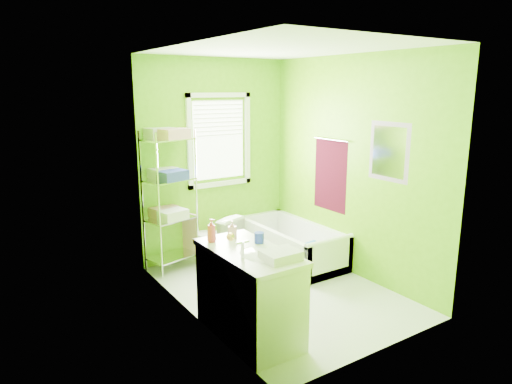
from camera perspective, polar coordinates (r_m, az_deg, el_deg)
ground at (r=5.24m, az=2.87°, el=-12.16°), size 2.90×2.90×0.00m
room_envelope at (r=4.80m, az=3.08°, el=4.82°), size 2.14×2.94×2.62m
window at (r=6.01m, az=-4.62°, el=7.08°), size 0.92×0.05×1.22m
door at (r=3.56m, az=-1.06°, el=-7.13°), size 0.09×0.80×2.00m
right_wall_decor at (r=5.49m, az=11.94°, el=3.19°), size 0.04×1.48×1.17m
bathtub at (r=6.04m, az=4.61°, el=-7.08°), size 0.72×1.54×0.50m
toilet at (r=5.81m, az=-5.11°, el=-6.01°), size 0.58×0.76×0.68m
vanity at (r=4.19m, az=-0.79°, el=-12.22°), size 0.56×1.09×1.04m
wire_shelf_unit at (r=5.62m, az=-10.74°, el=0.93°), size 0.65×0.54×1.75m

